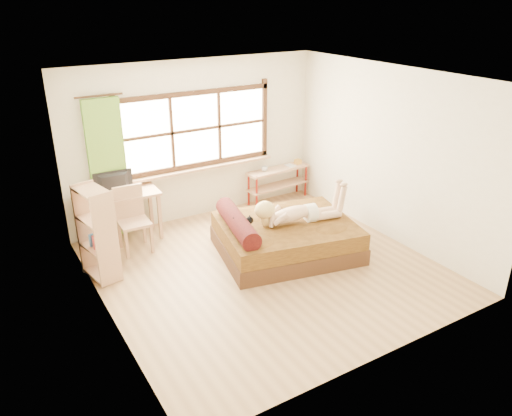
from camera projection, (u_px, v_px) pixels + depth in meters
floor at (266, 268)px, 7.20m from camera, size 4.50×4.50×0.00m
ceiling at (268, 78)px, 6.12m from camera, size 4.50×4.50×0.00m
wall_back at (196, 141)px, 8.43m from camera, size 4.50×0.00×4.50m
wall_front at (389, 249)px, 4.89m from camera, size 4.50×0.00×4.50m
wall_left at (98, 217)px, 5.59m from camera, size 0.00×4.50×4.50m
wall_right at (390, 155)px, 7.73m from camera, size 0.00×4.50×4.50m
window at (196, 132)px, 8.34m from camera, size 2.80×0.16×1.46m
curtain at (108, 170)px, 7.68m from camera, size 0.55×0.10×2.20m
bed at (283, 237)px, 7.53m from camera, size 2.26×1.96×0.75m
woman at (297, 203)px, 7.37m from camera, size 1.44×0.67×0.59m
kitten at (241, 224)px, 7.15m from camera, size 0.31×0.18×0.24m
desk at (117, 201)px, 7.73m from camera, size 1.30×0.63×0.80m
monitor at (114, 183)px, 7.66m from camera, size 0.60×0.10×0.34m
chair at (132, 215)px, 7.56m from camera, size 0.46×0.46×1.00m
pipe_shelf at (279, 177)px, 9.38m from camera, size 1.30×0.42×0.72m
cup at (265, 169)px, 9.15m from camera, size 0.12×0.12×0.09m
book at (287, 166)px, 9.40m from camera, size 0.16×0.21×0.02m
bookshelf at (97, 233)px, 6.73m from camera, size 0.44×0.63×1.32m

